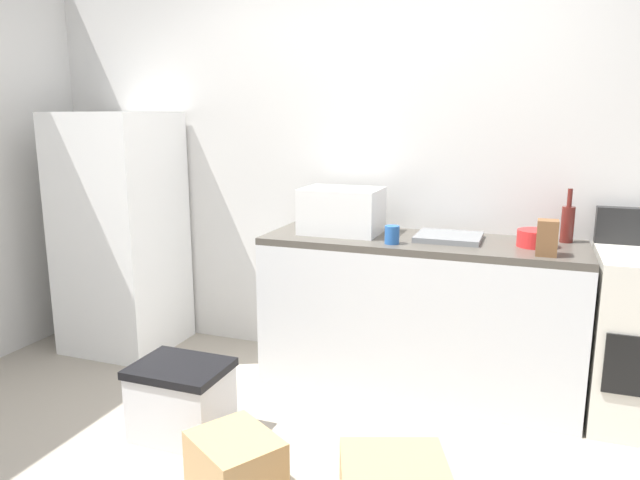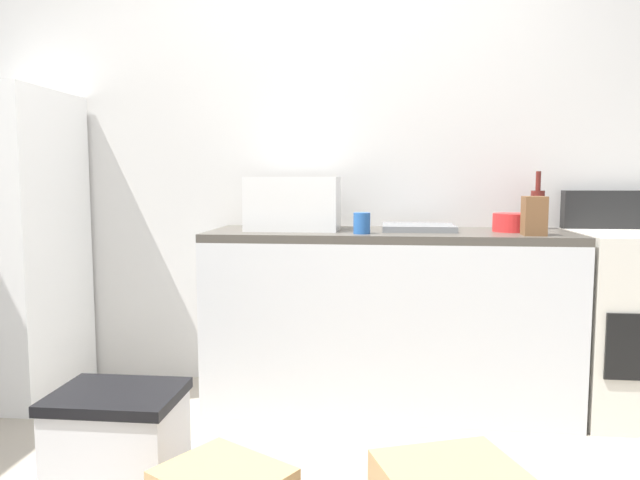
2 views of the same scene
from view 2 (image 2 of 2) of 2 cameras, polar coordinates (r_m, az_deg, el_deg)
name	(u,v)px [view 2 (image 2 of 2)]	position (r m, az deg, el deg)	size (l,w,h in m)	color
wall_back	(334,154)	(3.34, 1.39, 8.31)	(5.00, 0.10, 2.60)	silver
kitchen_counter	(387,318)	(3.06, 6.49, -7.54)	(1.80, 0.60, 0.90)	silver
refrigerator	(1,245)	(3.57, -28.48, -0.46)	(0.68, 0.66, 1.62)	white
stove_oven	(637,321)	(3.31, 28.32, -6.91)	(0.60, 0.61, 1.10)	silver
microwave	(294,203)	(3.03, -2.55, 3.56)	(0.46, 0.34, 0.27)	white
sink_basin	(418,227)	(3.03, 9.46, 1.21)	(0.36, 0.32, 0.03)	slate
wine_bottle	(537,208)	(3.27, 20.26, 2.92)	(0.07, 0.07, 0.30)	#591E19
coffee_mug	(362,223)	(2.80, 4.06, 1.63)	(0.08, 0.08, 0.10)	#2659A5
knife_block	(534,216)	(2.88, 19.99, 2.21)	(0.10, 0.10, 0.18)	brown
mixing_bowl	(512,222)	(3.07, 18.09, 1.62)	(0.19, 0.19, 0.09)	red
storage_bin	(118,440)	(2.43, -18.92, -17.81)	(0.46, 0.36, 0.38)	silver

